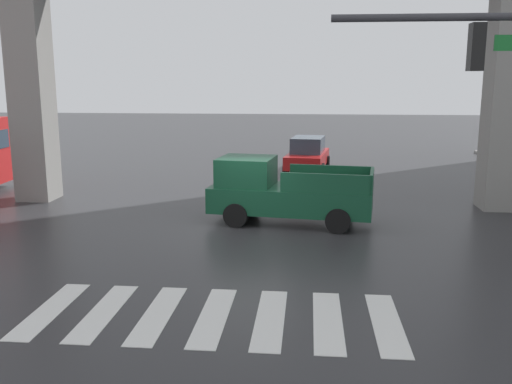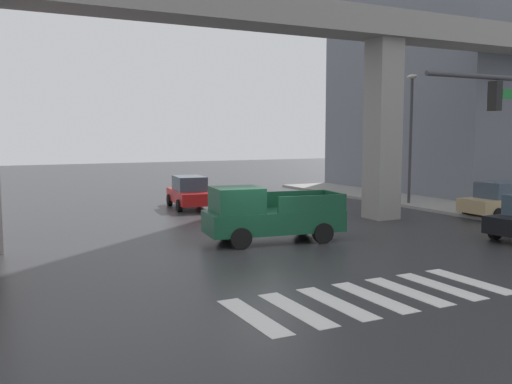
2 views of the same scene
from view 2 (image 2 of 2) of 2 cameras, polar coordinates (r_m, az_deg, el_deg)
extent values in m
plane|color=#2D2D30|center=(19.38, 0.30, -5.98)|extent=(120.00, 120.00, 0.00)
cube|color=silver|center=(12.61, -0.32, -12.55)|extent=(0.55, 2.80, 0.01)
cube|color=silver|center=(13.11, 4.08, -11.84)|extent=(0.55, 2.80, 0.01)
cube|color=silver|center=(13.68, 8.12, -11.12)|extent=(0.55, 2.80, 0.01)
cube|color=silver|center=(14.32, 11.80, -10.41)|extent=(0.55, 2.80, 0.01)
cube|color=silver|center=(15.01, 15.14, -9.73)|extent=(0.55, 2.80, 0.01)
cube|color=silver|center=(15.74, 18.16, -9.08)|extent=(0.55, 2.80, 0.01)
cube|color=silver|center=(16.52, 20.90, -8.47)|extent=(0.55, 2.80, 0.01)
cube|color=gray|center=(23.11, -4.41, 18.26)|extent=(55.25, 2.02, 1.20)
cube|color=gray|center=(27.01, 12.77, 6.15)|extent=(1.30, 1.30, 8.34)
cube|color=gray|center=(29.89, 23.47, -2.10)|extent=(4.00, 36.00, 0.15)
cube|color=#14472D|center=(20.86, 1.83, -2.95)|extent=(5.30, 2.55, 0.80)
cube|color=#14472D|center=(20.27, -1.99, -0.79)|extent=(1.91, 1.96, 0.90)
cube|color=#3F5160|center=(20.14, -3.26, -0.84)|extent=(0.32, 1.67, 0.77)
cube|color=#14472D|center=(20.41, 5.73, -1.19)|extent=(2.64, 0.45, 0.60)
cube|color=#14472D|center=(22.00, 3.81, -0.66)|extent=(2.64, 0.45, 0.60)
cube|color=#14472D|center=(21.78, 7.99, -0.77)|extent=(0.33, 1.75, 0.60)
cylinder|color=black|center=(19.57, -1.56, -4.73)|extent=(0.79, 0.38, 0.76)
cylinder|color=black|center=(21.27, -3.03, -3.88)|extent=(0.79, 0.38, 0.76)
cylinder|color=black|center=(20.74, 6.82, -4.17)|extent=(0.79, 0.38, 0.76)
cylinder|color=black|center=(22.35, 4.79, -3.41)|extent=(0.79, 0.38, 0.76)
cube|color=red|center=(30.51, -6.74, -0.43)|extent=(2.29, 4.49, 0.64)
cube|color=#384756|center=(30.53, -6.80, 0.90)|extent=(1.77, 2.41, 0.76)
cylinder|color=black|center=(29.46, -4.52, -1.26)|extent=(0.32, 0.67, 0.64)
cylinder|color=black|center=(29.07, -7.81, -1.39)|extent=(0.32, 0.67, 0.64)
cylinder|color=black|center=(32.03, -5.75, -0.69)|extent=(0.32, 0.67, 0.64)
cylinder|color=black|center=(31.67, -8.79, -0.80)|extent=(0.32, 0.67, 0.64)
cylinder|color=black|center=(23.23, 23.19, -3.67)|extent=(0.66, 0.29, 0.64)
cube|color=tan|center=(29.36, 23.85, -1.14)|extent=(4.33, 1.84, 0.64)
cube|color=#384756|center=(29.21, 23.78, 0.21)|extent=(2.26, 1.54, 0.76)
cylinder|color=black|center=(30.96, 24.22, -1.41)|extent=(0.64, 0.25, 0.64)
cylinder|color=black|center=(28.98, 20.82, -1.75)|extent=(0.64, 0.25, 0.64)
cylinder|color=black|center=(27.84, 23.39, -2.15)|extent=(0.64, 0.25, 0.64)
cylinder|color=#38383D|center=(18.07, 24.45, 10.48)|extent=(6.40, 0.14, 0.14)
cube|color=black|center=(17.57, 23.14, 8.98)|extent=(0.24, 0.32, 0.84)
sphere|color=orange|center=(17.57, 23.14, 8.98)|extent=(0.17, 0.17, 0.17)
cylinder|color=#38383D|center=(32.27, 15.44, 4.84)|extent=(0.16, 0.16, 7.00)
ellipsoid|color=beige|center=(32.41, 15.62, 11.25)|extent=(0.44, 0.70, 0.24)
camera|label=1|loc=(10.43, 59.59, 5.69)|focal=39.06mm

